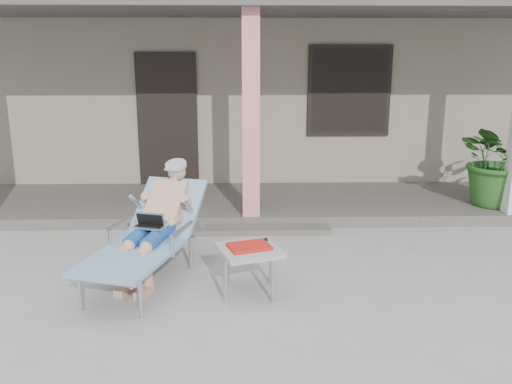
{
  "coord_description": "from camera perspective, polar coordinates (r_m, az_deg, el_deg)",
  "views": [
    {
      "loc": [
        -0.12,
        -4.73,
        2.19
      ],
      "look_at": [
        0.02,
        0.6,
        0.85
      ],
      "focal_mm": 38.0,
      "sensor_mm": 36.0,
      "label": 1
    }
  ],
  "objects": [
    {
      "name": "ground",
      "position": [
        5.21,
        -0.06,
        -10.74
      ],
      "size": [
        60.0,
        60.0,
        0.0
      ],
      "primitive_type": "plane",
      "color": "#9E9E99",
      "rests_on": "ground"
    },
    {
      "name": "house",
      "position": [
        11.23,
        -0.95,
        11.47
      ],
      "size": [
        10.4,
        5.4,
        3.3
      ],
      "color": "gray",
      "rests_on": "ground"
    },
    {
      "name": "porch_deck",
      "position": [
        8.01,
        -0.63,
        -1.18
      ],
      "size": [
        10.0,
        2.0,
        0.15
      ],
      "primitive_type": "cube",
      "color": "#605B56",
      "rests_on": "ground"
    },
    {
      "name": "porch_overhang",
      "position": [
        7.69,
        -0.68,
        18.59
      ],
      "size": [
        10.0,
        2.3,
        2.85
      ],
      "color": "silver",
      "rests_on": "porch_deck"
    },
    {
      "name": "porch_step",
      "position": [
        6.92,
        -0.47,
        -4.0
      ],
      "size": [
        2.0,
        0.3,
        0.07
      ],
      "primitive_type": "cube",
      "color": "#605B56",
      "rests_on": "ground"
    },
    {
      "name": "lounger",
      "position": [
        5.48,
        -10.95,
        -1.64
      ],
      "size": [
        1.16,
        1.88,
        1.18
      ],
      "rotation": [
        0.0,
        0.0,
        -0.29
      ],
      "color": "#B7B7BC",
      "rests_on": "ground"
    },
    {
      "name": "side_table",
      "position": [
        5.09,
        -0.72,
        -6.38
      ],
      "size": [
        0.68,
        0.68,
        0.48
      ],
      "rotation": [
        0.0,
        0.0,
        0.33
      ],
      "color": "#A5A5A0",
      "rests_on": "ground"
    },
    {
      "name": "potted_palm",
      "position": [
        8.25,
        24.26,
        3.32
      ],
      "size": [
        1.38,
        1.25,
        1.34
      ],
      "primitive_type": "imported",
      "rotation": [
        0.0,
        0.0,
        0.18
      ],
      "color": "#26591E",
      "rests_on": "porch_deck"
    }
  ]
}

